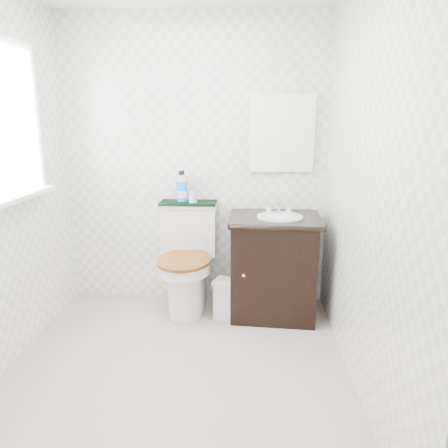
# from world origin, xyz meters

# --- Properties ---
(floor) EXTENTS (2.40, 2.40, 0.00)m
(floor) POSITION_xyz_m (0.00, 0.00, 0.00)
(floor) COLOR #B4A591
(floor) RESTS_ON ground
(wall_back) EXTENTS (2.40, 0.00, 2.40)m
(wall_back) POSITION_xyz_m (0.00, 1.20, 1.20)
(wall_back) COLOR white
(wall_back) RESTS_ON ground
(wall_front) EXTENTS (2.40, 0.00, 2.40)m
(wall_front) POSITION_xyz_m (0.00, -1.20, 1.20)
(wall_front) COLOR white
(wall_front) RESTS_ON ground
(wall_right) EXTENTS (0.00, 2.40, 2.40)m
(wall_right) POSITION_xyz_m (1.10, 0.00, 1.20)
(wall_right) COLOR white
(wall_right) RESTS_ON ground
(window) EXTENTS (0.02, 0.70, 0.90)m
(window) POSITION_xyz_m (-1.07, 0.25, 1.55)
(window) COLOR white
(window) RESTS_ON wall_left
(mirror) EXTENTS (0.50, 0.02, 0.60)m
(mirror) POSITION_xyz_m (0.72, 1.18, 1.45)
(mirror) COLOR silver
(mirror) RESTS_ON wall_back
(toilet) EXTENTS (0.48, 0.65, 0.88)m
(toilet) POSITION_xyz_m (-0.05, 0.96, 0.38)
(toilet) COLOR silver
(toilet) RESTS_ON floor
(vanity) EXTENTS (0.73, 0.64, 0.92)m
(vanity) POSITION_xyz_m (0.67, 0.90, 0.43)
(vanity) COLOR black
(vanity) RESTS_ON floor
(trash_bin) EXTENTS (0.27, 0.24, 0.32)m
(trash_bin) POSITION_xyz_m (0.30, 0.80, 0.16)
(trash_bin) COLOR silver
(trash_bin) RESTS_ON floor
(towel) EXTENTS (0.47, 0.22, 0.02)m
(towel) POSITION_xyz_m (-0.05, 1.09, 0.89)
(towel) COLOR black
(towel) RESTS_ON toilet
(mouthwash_bottle) EXTENTS (0.09, 0.09, 0.25)m
(mouthwash_bottle) POSITION_xyz_m (-0.10, 1.11, 1.01)
(mouthwash_bottle) COLOR blue
(mouthwash_bottle) RESTS_ON towel
(cup) EXTENTS (0.07, 0.07, 0.09)m
(cup) POSITION_xyz_m (-0.01, 1.06, 0.94)
(cup) COLOR #8CC1E6
(cup) RESTS_ON towel
(soap_bar) EXTENTS (0.07, 0.05, 0.02)m
(soap_bar) POSITION_xyz_m (0.67, 1.01, 0.83)
(soap_bar) COLOR #177263
(soap_bar) RESTS_ON vanity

